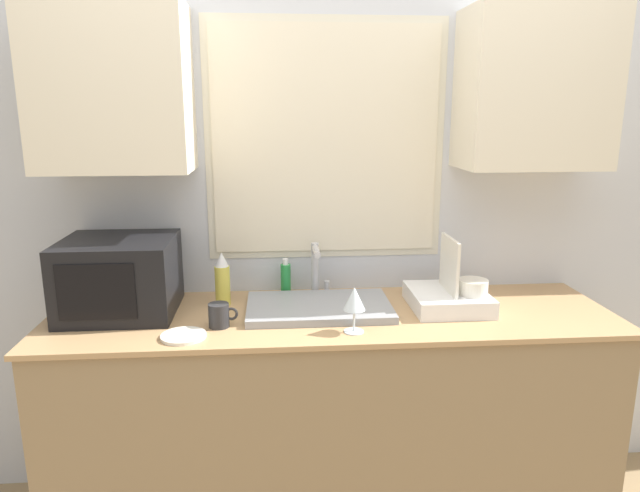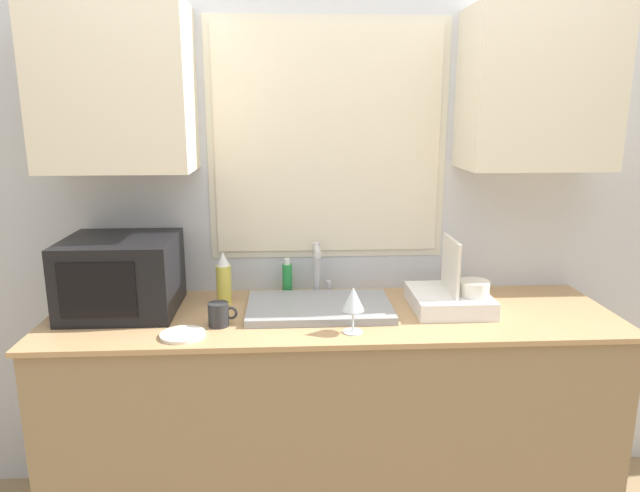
% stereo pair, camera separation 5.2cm
% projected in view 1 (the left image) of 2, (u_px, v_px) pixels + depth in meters
% --- Properties ---
extents(countertop, '(2.22, 0.65, 0.91)m').
position_uv_depth(countertop, '(332.00, 416.00, 2.37)').
color(countertop, '#8C7251').
rests_on(countertop, ground_plane).
extents(wall_back, '(6.00, 0.38, 2.60)m').
position_uv_depth(wall_back, '(326.00, 182.00, 2.44)').
color(wall_back, silver).
rests_on(wall_back, ground_plane).
extents(sink_basin, '(0.57, 0.36, 0.03)m').
position_uv_depth(sink_basin, '(319.00, 307.00, 2.28)').
color(sink_basin, gray).
rests_on(sink_basin, countertop).
extents(faucet, '(0.08, 0.17, 0.23)m').
position_uv_depth(faucet, '(316.00, 266.00, 2.43)').
color(faucet, '#B7B7BC').
rests_on(faucet, countertop).
extents(microwave, '(0.43, 0.40, 0.30)m').
position_uv_depth(microwave, '(120.00, 276.00, 2.23)').
color(microwave, black).
rests_on(microwave, countertop).
extents(dish_rack, '(0.30, 0.32, 0.29)m').
position_uv_depth(dish_rack, '(450.00, 296.00, 2.30)').
color(dish_rack, white).
rests_on(dish_rack, countertop).
extents(spray_bottle, '(0.06, 0.06, 0.22)m').
position_uv_depth(spray_bottle, '(222.00, 280.00, 2.33)').
color(spray_bottle, '#D8CC4C').
rests_on(spray_bottle, countertop).
extents(soap_bottle, '(0.04, 0.04, 0.16)m').
position_uv_depth(soap_bottle, '(286.00, 278.00, 2.47)').
color(soap_bottle, '#268C3F').
rests_on(soap_bottle, countertop).
extents(mug_near_sink, '(0.11, 0.08, 0.09)m').
position_uv_depth(mug_near_sink, '(219.00, 315.00, 2.10)').
color(mug_near_sink, '#262628').
rests_on(mug_near_sink, countertop).
extents(wine_glass, '(0.08, 0.08, 0.17)m').
position_uv_depth(wine_glass, '(354.00, 300.00, 2.03)').
color(wine_glass, silver).
rests_on(wine_glass, countertop).
extents(small_plate, '(0.16, 0.16, 0.01)m').
position_uv_depth(small_plate, '(183.00, 336.00, 2.01)').
color(small_plate, silver).
rests_on(small_plate, countertop).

